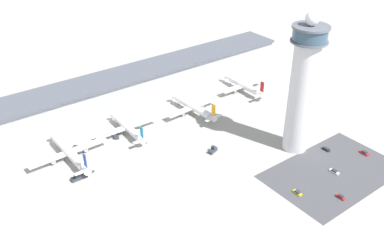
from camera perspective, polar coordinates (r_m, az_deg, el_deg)
The scene contains 17 objects.
ground_plane at distance 212.03m, azimuth -0.90°, elevation -5.03°, with size 1000.00×1000.00×0.00m, color #9E9B93.
terminal_building at distance 259.53m, azimuth -10.05°, elevation 3.92°, with size 240.36×25.00×18.47m.
control_tower at distance 208.70m, azimuth 14.54°, elevation 4.41°, with size 16.94×16.94×70.37m.
parking_lot_surface at distance 212.96m, azimuth 18.22°, elevation -6.62°, with size 64.00×40.00×0.01m, color #424247.
airplane_gate_alpha at distance 216.88m, azimuth -16.05°, elevation -4.14°, with size 40.56×39.97×13.38m.
airplane_gate_bravo at distance 231.36m, azimuth -8.64°, elevation -0.94°, with size 36.16×34.73×11.92m.
airplane_gate_charlie at distance 247.57m, azimuth 0.14°, elevation 1.77°, with size 35.05×37.48×13.10m.
airplane_gate_delta at distance 275.24m, azimuth 6.89°, elevation 4.62°, with size 32.61×35.37×13.11m.
service_truck_catering at distance 215.70m, azimuth 2.80°, elevation -4.03°, with size 5.96×3.86×3.13m.
service_truck_fuel at distance 204.53m, azimuth -14.88°, elevation -7.39°, with size 7.41×2.62×2.79m.
service_truck_baggage at distance 224.77m, azimuth -15.38°, elevation -3.72°, with size 7.00×8.27×2.63m.
service_truck_water at distance 231.57m, azimuth -10.03°, elevation -1.87°, with size 5.61×7.59×3.20m.
car_maroon_suv at distance 227.54m, azimuth 17.43°, elevation -3.73°, with size 1.90×4.18×1.39m.
car_yellow_taxi at distance 198.47m, azimuth 19.21°, elevation -9.67°, with size 1.79×4.13×1.49m.
car_navy_sedan at distance 231.02m, azimuth 22.00°, elevation -4.08°, with size 2.05×4.79×1.57m.
car_blue_compact at distance 195.58m, azimuth 13.88°, elevation -9.38°, with size 2.02×4.37×1.37m.
car_green_van at distance 212.71m, azimuth 18.44°, elevation -6.53°, with size 1.87×4.81×1.42m.
Camera 1 is at (-100.90, -140.68, 122.42)m, focal length 40.00 mm.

